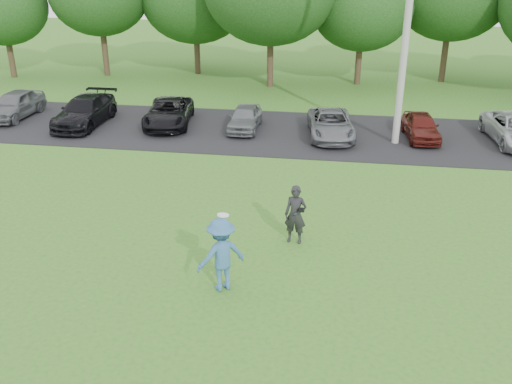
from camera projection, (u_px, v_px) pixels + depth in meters
ground at (233, 303)px, 13.28m from camera, size 100.00×100.00×0.00m
parking_lot at (289, 133)px, 25.02m from camera, size 32.00×6.50×0.03m
utility_pole at (408, 16)px, 21.69m from camera, size 0.28×0.28×10.23m
frisbee_player at (221, 255)px, 13.47m from camera, size 1.38×1.27×2.14m
camera_bystander at (296, 215)px, 15.64m from camera, size 0.66×0.48×1.68m
parked_cars at (291, 119)px, 24.82m from camera, size 28.08×4.93×1.26m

